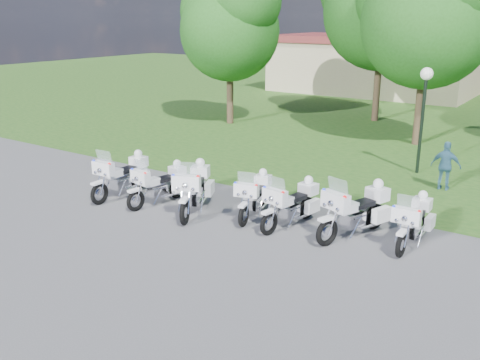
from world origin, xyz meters
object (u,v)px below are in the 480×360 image
Objects in this scene: motorcycle_3 at (255,195)px; motorcycle_5 at (357,210)px; motorcycle_0 at (123,175)px; motorcycle_2 at (194,188)px; motorcycle_4 at (292,203)px; lamp_post at (425,93)px; motorcycle_1 at (160,183)px; bystander_c at (446,166)px; motorcycle_6 at (414,221)px.

motorcycle_5 reaches higher than motorcycle_3.
motorcycle_0 is 1.12× the size of motorcycle_3.
motorcycle_2 is at bearing 30.10° from motorcycle_5.
motorcycle_0 reaches higher than motorcycle_3.
lamp_post is (1.30, 7.04, 2.24)m from motorcycle_4.
motorcycle_4 reaches higher than motorcycle_3.
motorcycle_0 is 1.49m from motorcycle_1.
lamp_post is 2.88m from bystander_c.
motorcycle_2 is at bearing -118.49° from lamp_post.
motorcycle_6 is at bearing -148.67° from motorcycle_5.
bystander_c is at bearing -81.05° from motorcycle_5.
motorcycle_2 is 0.96× the size of motorcycle_5.
lamp_post is at bearing -123.13° from motorcycle_3.
lamp_post reaches higher than motorcycle_4.
motorcycle_1 is 9.72m from lamp_post.
bystander_c is (3.84, 5.46, 0.19)m from motorcycle_3.
motorcycle_6 is 0.58× the size of lamp_post.
motorcycle_4 is 1.03× the size of motorcycle_6.
motorcycle_6 is (3.09, 0.60, -0.02)m from motorcycle_4.
motorcycle_2 is 1.09× the size of motorcycle_3.
motorcycle_5 is at bearing 11.67° from motorcycle_6.
motorcycle_1 is at bearing -125.38° from lamp_post.
motorcycle_5 is 1.41m from motorcycle_6.
bystander_c is (1.31, -1.50, -2.08)m from lamp_post.
motorcycle_2 is (2.78, 0.14, 0.03)m from motorcycle_0.
motorcycle_1 is 0.59× the size of lamp_post.
bystander_c is (6.78, 6.20, 0.18)m from motorcycle_1.
motorcycle_0 is 4.50m from motorcycle_3.
lamp_post reaches higher than motorcycle_1.
motorcycle_0 is 1.07× the size of motorcycle_4.
motorcycle_3 is at bearing 5.95° from motorcycle_6.
motorcycle_3 is 2.97m from motorcycle_5.
motorcycle_1 is 3.03m from motorcycle_3.
motorcycle_1 is at bearing 0.97° from motorcycle_3.
motorcycle_3 is at bearing 51.04° from bystander_c.
bystander_c is at bearing -144.79° from motorcycle_0.
motorcycle_0 is 8.86m from motorcycle_6.
motorcycle_1 is at bearing 18.56° from motorcycle_4.
motorcycle_4 is 7.50m from lamp_post.
motorcycle_6 is 7.05m from lamp_post.
motorcycle_1 is 0.98× the size of motorcycle_4.
motorcycle_1 is at bearing -23.56° from motorcycle_2.
motorcycle_4 is (1.24, -0.07, 0.02)m from motorcycle_3.
motorcycle_2 reaches higher than motorcycle_0.
lamp_post is at bearing -117.47° from motorcycle_1.
motorcycle_0 is 10.40m from bystander_c.
motorcycle_6 reaches higher than motorcycle_3.
lamp_post is (4.17, 7.68, 2.17)m from motorcycle_2.
lamp_post is (5.47, 7.71, 2.25)m from motorcycle_1.
motorcycle_3 is (2.94, 0.74, -0.01)m from motorcycle_1.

